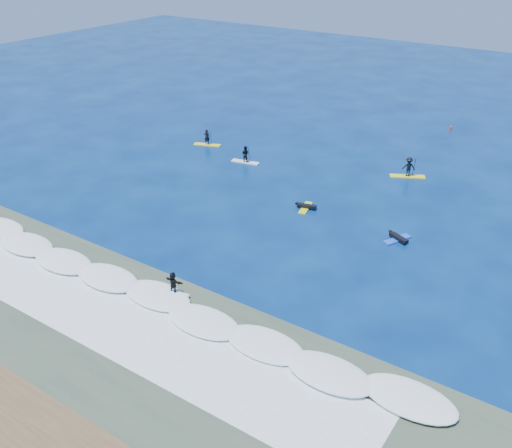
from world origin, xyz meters
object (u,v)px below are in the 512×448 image
Objects in this scene: prone_paddler_near at (306,207)px; sup_paddler_right at (409,168)px; prone_paddler_far at (398,238)px; marker_buoy at (451,128)px; sup_paddler_left at (207,140)px; sup_paddler_center at (245,156)px; wave_surfer at (173,284)px.

sup_paddler_right is at bearing -36.52° from prone_paddler_near.
prone_paddler_near is 0.99× the size of prone_paddler_far.
marker_buoy is at bearing 65.39° from sup_paddler_right.
sup_paddler_left is at bearing 51.79° from prone_paddler_near.
marker_buoy is at bearing 23.93° from sup_paddler_left.
sup_paddler_right is 12.11m from prone_paddler_far.
sup_paddler_left reaches higher than prone_paddler_far.
wave_surfer is at bearing -77.90° from sup_paddler_center.
prone_paddler_far is (8.11, -0.76, 0.00)m from prone_paddler_near.
sup_paddler_right is at bearing 9.27° from sup_paddler_center.
sup_paddler_right is 15.22m from marker_buoy.
sup_paddler_right reaches higher than wave_surfer.
prone_paddler_near is at bearing 85.01° from wave_surfer.
sup_paddler_left reaches higher than prone_paddler_near.
prone_paddler_far is at bearing -80.64° from marker_buoy.
marker_buoy is (3.71, 25.97, 0.11)m from prone_paddler_near.
wave_surfer is at bearing -96.26° from marker_buoy.
prone_paddler_near is 3.73× the size of marker_buoy.
sup_paddler_center is 22.39m from wave_surfer.
marker_buoy is at bearing 81.77° from wave_surfer.
marker_buoy is at bearing -22.00° from prone_paddler_near.
sup_paddler_right reaches higher than prone_paddler_near.
sup_paddler_left is 26.81m from wave_surfer.
sup_paddler_left is 1.23× the size of prone_paddler_far.
sup_paddler_left is 17.29m from prone_paddler_near.
prone_paddler_near is at bearing -40.47° from sup_paddler_center.
sup_paddler_right is 26.44m from wave_surfer.
wave_surfer is (14.96, -22.25, 0.24)m from sup_paddler_left.
prone_paddler_far is 16.92m from wave_surfer.
sup_paddler_right is (14.23, 5.38, 0.14)m from sup_paddler_center.
prone_paddler_near is at bearing 108.95° from prone_paddler_far.
prone_paddler_near is (9.73, -5.41, -0.56)m from sup_paddler_center.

